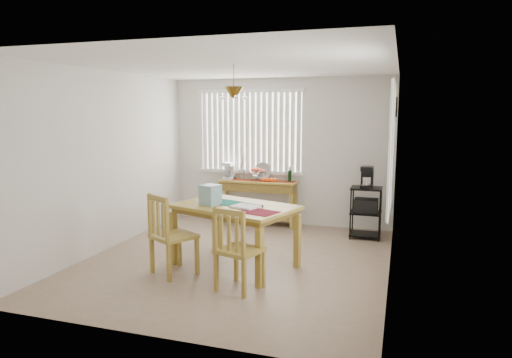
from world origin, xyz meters
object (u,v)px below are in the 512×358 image
(cart_items, at_px, (367,178))
(chair_left, at_px, (171,235))
(dining_table, at_px, (235,212))
(sideboard, at_px, (258,192))
(chair_right, at_px, (237,250))
(wire_cart, at_px, (366,208))

(cart_items, distance_m, chair_left, 3.32)
(cart_items, height_order, dining_table, cart_items)
(dining_table, relative_size, chair_left, 1.72)
(sideboard, bearing_deg, chair_right, -76.84)
(chair_left, distance_m, chair_right, 0.99)
(cart_items, bearing_deg, sideboard, 170.10)
(dining_table, distance_m, chair_right, 0.87)
(wire_cart, height_order, cart_items, cart_items)
(chair_left, relative_size, chair_right, 1.05)
(dining_table, bearing_deg, cart_items, 51.56)
(sideboard, xyz_separation_m, cart_items, (1.91, -0.33, 0.38))
(wire_cart, relative_size, chair_right, 0.85)
(chair_right, bearing_deg, chair_left, 166.22)
(cart_items, relative_size, dining_table, 0.19)
(chair_left, height_order, chair_right, chair_left)
(sideboard, xyz_separation_m, chair_right, (0.71, -3.03, -0.12))
(cart_items, xyz_separation_m, chair_left, (-2.17, -2.46, -0.48))
(wire_cart, bearing_deg, chair_left, -131.51)
(cart_items, distance_m, chair_right, 3.00)
(cart_items, relative_size, chair_right, 0.35)
(cart_items, relative_size, chair_left, 0.33)
(cart_items, bearing_deg, wire_cart, -90.00)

